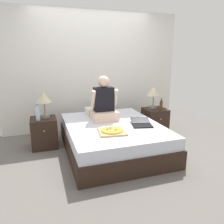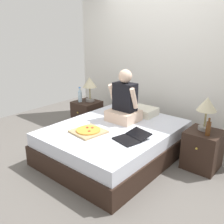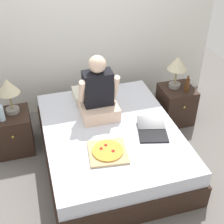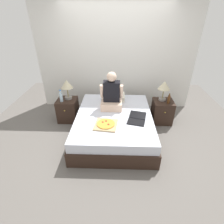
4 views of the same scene
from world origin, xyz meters
name	(u,v)px [view 4 (image 4 of 4)]	position (x,y,z in m)	size (l,w,h in m)	color
ground_plane	(114,133)	(0.00, 0.00, 0.00)	(5.85, 5.85, 0.00)	#66605B
wall_back	(116,59)	(0.00, 1.34, 1.25)	(3.85, 0.12, 2.50)	silver
bed	(114,124)	(0.00, 0.00, 0.23)	(1.55, 1.97, 0.47)	black
nightstand_left	(68,110)	(-1.11, 0.52, 0.26)	(0.44, 0.47, 0.53)	black
lamp_on_left_nightstand	(67,85)	(-1.07, 0.57, 0.86)	(0.26, 0.26, 0.45)	gray
water_bottle	(61,97)	(-1.19, 0.43, 0.64)	(0.07, 0.07, 0.28)	silver
nightstand_right	(162,111)	(1.11, 0.52, 0.26)	(0.44, 0.47, 0.53)	black
lamp_on_right_nightstand	(164,87)	(1.08, 0.57, 0.86)	(0.26, 0.26, 0.45)	gray
beer_bottle	(169,99)	(1.18, 0.42, 0.63)	(0.06, 0.06, 0.23)	#512D14
pillow	(113,97)	(-0.03, 0.70, 0.53)	(0.52, 0.34, 0.12)	silver
person_seated	(112,95)	(-0.06, 0.30, 0.76)	(0.47, 0.40, 0.78)	beige
laptop	(137,120)	(0.43, -0.21, 0.49)	(0.41, 0.48, 0.07)	black
pizza_box	(106,124)	(-0.14, -0.39, 0.49)	(0.45, 0.45, 0.05)	tan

